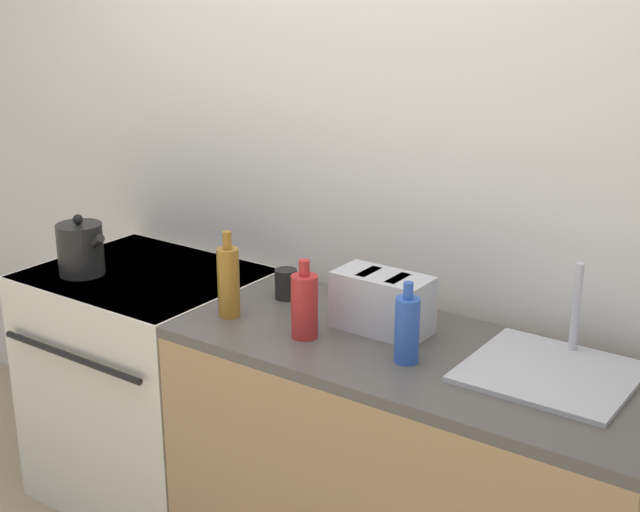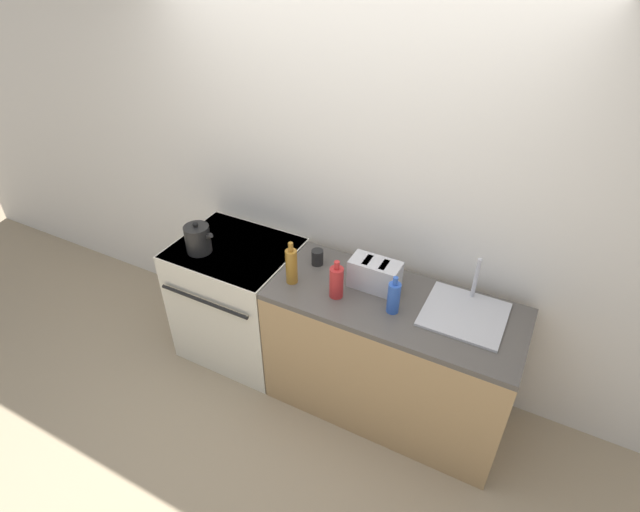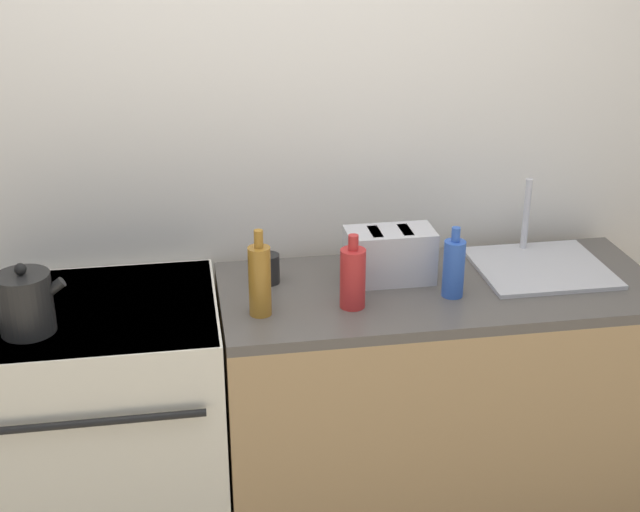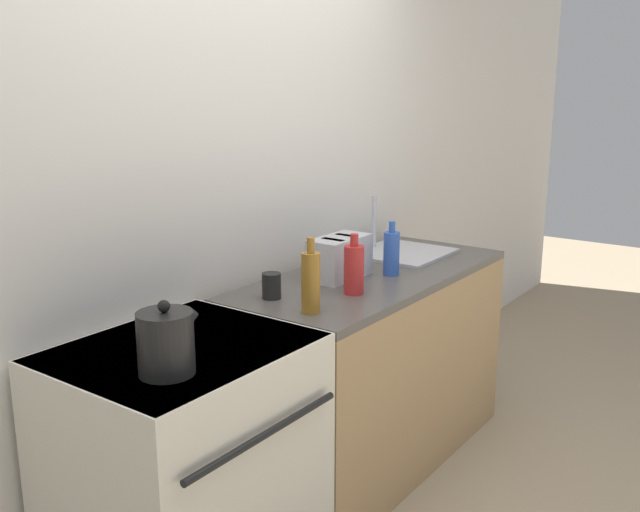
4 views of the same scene
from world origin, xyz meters
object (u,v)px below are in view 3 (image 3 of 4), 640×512
Objects in this scene: toaster at (390,255)px; bottle_red at (353,277)px; cup_black at (268,269)px; kettle at (26,303)px; stove at (105,425)px; bottle_amber at (260,280)px; bottle_blue at (454,267)px.

bottle_red is at bearing -132.05° from toaster.
kettle is at bearing -162.83° from cup_black.
kettle is 1.18m from toaster.
stove is 3.20× the size of bottle_amber.
bottle_amber is 0.25m from cup_black.
bottle_red is at bearing 0.40° from kettle.
bottle_red is 0.34m from bottle_blue.
toaster is at bearing 9.20° from kettle.
kettle reaches higher than cup_black.
bottle_amber is (-0.46, -0.19, 0.03)m from toaster.
bottle_blue reaches higher than stove.
toaster is (1.17, 0.19, -0.00)m from kettle.
bottle_red reaches higher than cup_black.
stove is 3.79× the size of bottle_blue.
kettle is 0.71m from bottle_amber.
cup_black is at bearing 173.69° from toaster.
bottle_amber is (-0.30, -0.01, 0.02)m from bottle_red.
cup_black is at bearing 77.41° from bottle_amber.
bottle_blue is (1.34, 0.03, 0.00)m from kettle.
toaster is 0.50m from bottle_amber.
kettle is at bearing -170.80° from toaster.
bottle_amber is (-0.64, -0.03, 0.02)m from bottle_blue.
bottle_amber is at bearing -13.88° from stove.
toaster is 1.05× the size of bottle_amber.
bottle_blue is (0.18, -0.16, 0.01)m from toaster.
toaster is at bearing -6.31° from cup_black.
cup_black is at bearing 161.05° from bottle_blue.
toaster is 0.24m from bottle_blue.
stove is at bearing 166.12° from bottle_amber.
stove is at bearing -170.19° from cup_black.
toaster is 0.25m from bottle_red.
stove is 1.13m from toaster.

